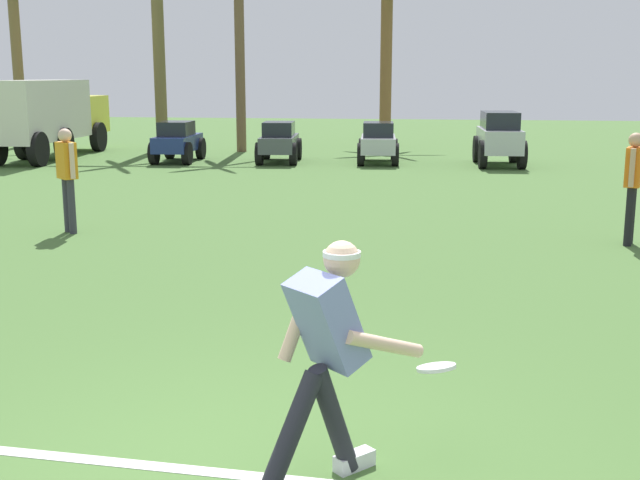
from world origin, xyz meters
name	(u,v)px	position (x,y,z in m)	size (l,w,h in m)	color
field_line_paint	(235,474)	(0.00, 0.19, 0.00)	(19.78, 0.11, 0.01)	white
frisbee_thrower	(326,350)	(0.54, 0.21, 0.80)	(0.96, 0.73, 1.42)	#23232D
frisbee_in_flight	(436,367)	(1.17, 0.57, 0.59)	(0.34, 0.34, 0.07)	white
teammate_midfield	(633,178)	(3.84, 7.40, 0.94)	(0.30, 0.49, 1.56)	black
teammate_deep	(67,171)	(-4.27, 7.13, 0.94)	(0.41, 0.39, 1.56)	#33333D
parked_car_slot_a	(178,141)	(-5.84, 17.17, 0.56)	(1.19, 2.24, 1.10)	navy
parked_car_slot_b	(279,141)	(-3.06, 17.41, 0.56)	(1.26, 2.27, 1.10)	#474C51
parked_car_slot_c	(378,142)	(-0.38, 17.61, 0.56)	(1.22, 2.26, 1.10)	#B7BABF
parked_car_slot_d	(499,137)	(2.80, 17.45, 0.74)	(1.26, 2.39, 1.40)	#B7BABF
box_truck	(51,115)	(-9.73, 17.71, 1.23)	(1.61, 5.95, 2.20)	yellow
palm_tree_far_left	(16,42)	(-12.43, 21.07, 3.38)	(3.02, 3.73, 5.49)	brown
palm_tree_left_of_centre	(158,19)	(-7.50, 20.73, 4.04)	(3.62, 2.98, 7.03)	brown
palm_tree_right_of_centre	(239,24)	(-4.83, 20.36, 3.86)	(3.50, 3.06, 6.31)	brown
palm_tree_far_right	(386,53)	(-0.55, 23.43, 3.07)	(3.30, 3.22, 5.35)	brown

